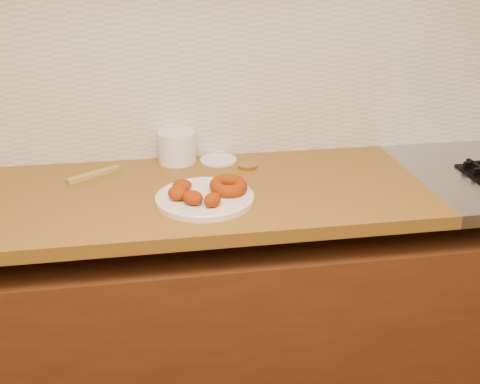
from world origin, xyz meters
name	(u,v)px	position (x,y,z in m)	size (l,w,h in m)	color
wall_back	(245,22)	(0.00, 2.00, 1.35)	(4.00, 0.02, 2.70)	#C0B394
base_cabinet	(259,320)	(0.00, 1.69, 0.39)	(3.60, 0.60, 0.77)	#522612
butcher_block	(46,204)	(-0.65, 1.69, 0.88)	(2.30, 0.62, 0.04)	brown
backsplash	(246,68)	(0.00, 1.99, 1.20)	(3.60, 0.02, 0.60)	beige
donut_plate	(205,198)	(-0.19, 1.59, 0.91)	(0.29, 0.29, 0.02)	silver
ring_donut	(228,186)	(-0.12, 1.61, 0.94)	(0.11, 0.11, 0.04)	#9A2D00
fried_dough_chunks	(190,194)	(-0.23, 1.57, 0.94)	(0.16, 0.19, 0.04)	#9A2D00
plastic_tub	(177,147)	(-0.25, 1.93, 0.95)	(0.13, 0.13, 0.11)	silver
tub_lid	(218,160)	(-0.11, 1.92, 0.90)	(0.13, 0.13, 0.01)	silver
brass_jar_lid	(248,166)	(-0.02, 1.84, 0.91)	(0.07, 0.07, 0.01)	#B68432
wooden_utensil	(94,174)	(-0.52, 1.84, 0.91)	(0.18, 0.02, 0.01)	#9E7F44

